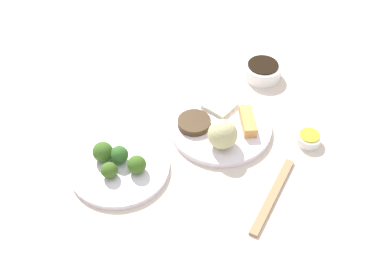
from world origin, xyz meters
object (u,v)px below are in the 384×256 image
Objects in this scene: main_plate at (221,127)px; sauce_ramekin_hot_mustard at (309,139)px; broccoli_plate at (119,167)px; chopsticks_pair at (273,196)px; soy_sauce_bowl at (262,71)px.

sauce_ramekin_hot_mustard is (-0.16, -0.16, 0.00)m from main_plate.
broccoli_plate is 3.88× the size of sauce_ramekin_hot_mustard.
main_plate is 1.12× the size of chopsticks_pair.
main_plate is 2.46× the size of soy_sauce_bowl.
soy_sauce_bowl is at bearing -63.94° from main_plate.
main_plate is at bearing 116.06° from soy_sauce_bowl.
soy_sauce_bowl is at bearing -80.33° from broccoli_plate.
chopsticks_pair is (-0.08, 0.18, -0.01)m from sauce_ramekin_hot_mustard.
soy_sauce_bowl is (0.11, -0.23, 0.01)m from main_plate.
main_plate is 1.10× the size of broccoli_plate.
sauce_ramekin_hot_mustard is (-0.18, -0.44, 0.01)m from broccoli_plate.
main_plate is at bearing -94.92° from broccoli_plate.
main_plate is 0.22m from sauce_ramekin_hot_mustard.
soy_sauce_bowl is at bearing -13.83° from sauce_ramekin_hot_mustard.
main_plate is 0.25m from soy_sauce_bowl.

